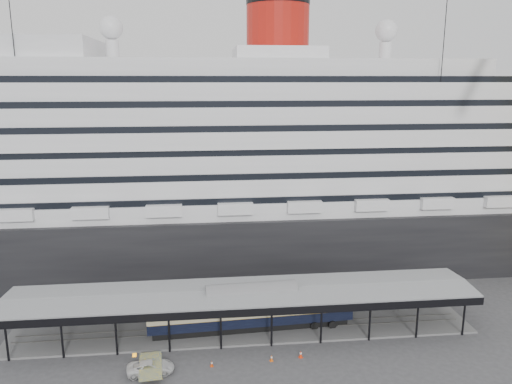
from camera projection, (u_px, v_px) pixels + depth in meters
ground at (247, 351)px, 56.16m from camera, size 200.00×200.00×0.00m
cruise_ship at (229, 150)px, 83.14m from camera, size 130.00×30.00×43.90m
platform_canopy at (243, 312)px, 60.48m from camera, size 56.00×9.18×5.30m
port_truck at (151, 367)px, 51.85m from camera, size 5.03×2.67×1.35m
pullman_carriage at (251, 307)px, 60.46m from camera, size 24.94×4.58×24.35m
traffic_cone_left at (212, 364)px, 53.15m from camera, size 0.43×0.43×0.66m
traffic_cone_mid at (271, 358)px, 54.17m from camera, size 0.44×0.44×0.72m
traffic_cone_right at (301, 354)px, 54.83m from camera, size 0.55×0.55×0.84m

